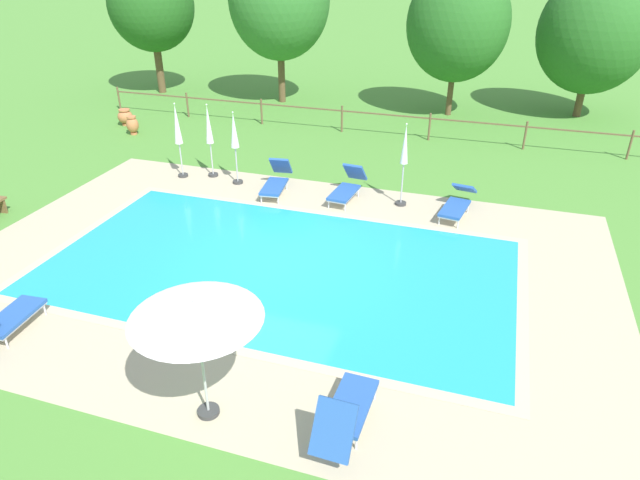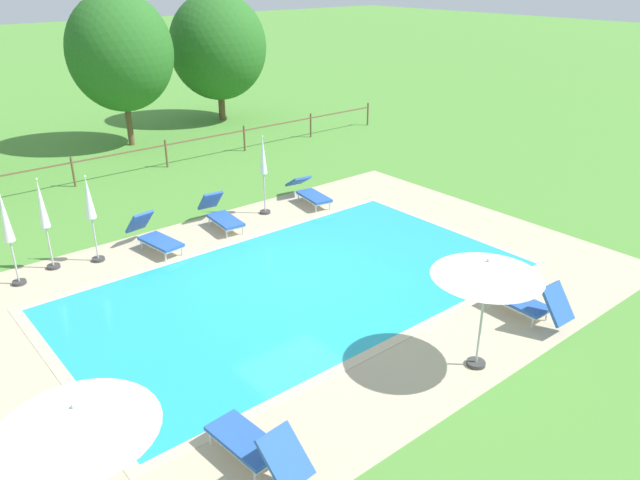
# 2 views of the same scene
# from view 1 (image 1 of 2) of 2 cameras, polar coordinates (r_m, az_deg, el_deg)

# --- Properties ---
(ground_plane) EXTENTS (160.00, 160.00, 0.00)m
(ground_plane) POSITION_cam_1_polar(r_m,az_deg,el_deg) (13.23, -4.31, -2.71)
(ground_plane) COLOR #518E38
(pool_deck_paving) EXTENTS (15.41, 10.59, 0.01)m
(pool_deck_paving) POSITION_cam_1_polar(r_m,az_deg,el_deg) (13.23, -4.31, -2.69)
(pool_deck_paving) COLOR #BCAD8E
(pool_deck_paving) RESTS_ON ground
(swimming_pool_water) EXTENTS (10.81, 5.99, 0.01)m
(swimming_pool_water) POSITION_cam_1_polar(r_m,az_deg,el_deg) (13.23, -4.31, -2.69)
(swimming_pool_water) COLOR #23A8C1
(swimming_pool_water) RESTS_ON ground
(pool_coping_rim) EXTENTS (11.29, 6.47, 0.01)m
(pool_coping_rim) POSITION_cam_1_polar(r_m,az_deg,el_deg) (13.22, -4.31, -2.67)
(pool_coping_rim) COLOR beige
(pool_coping_rim) RESTS_ON ground
(sun_lounger_north_near_steps) EXTENTS (0.76, 1.97, 0.92)m
(sun_lounger_north_near_steps) POSITION_cam_1_polar(r_m,az_deg,el_deg) (12.35, -29.82, -7.26)
(sun_lounger_north_near_steps) COLOR #2856A8
(sun_lounger_north_near_steps) RESTS_ON ground
(sun_lounger_north_mid) EXTENTS (0.77, 1.95, 0.95)m
(sun_lounger_north_mid) POSITION_cam_1_polar(r_m,az_deg,el_deg) (16.53, 2.81, 5.46)
(sun_lounger_north_mid) COLOR #2856A8
(sun_lounger_north_mid) RESTS_ON ground
(sun_lounger_north_far) EXTENTS (0.86, 1.95, 0.96)m
(sun_lounger_north_far) POSITION_cam_1_polar(r_m,az_deg,el_deg) (17.00, -4.52, 6.07)
(sun_lounger_north_far) COLOR #2856A8
(sun_lounger_north_far) RESTS_ON ground
(sun_lounger_north_end) EXTENTS (0.65, 1.83, 1.02)m
(sun_lounger_north_end) POSITION_cam_1_polar(r_m,az_deg,el_deg) (8.98, 2.69, -17.17)
(sun_lounger_north_end) COLOR #2856A8
(sun_lounger_north_end) RESTS_ON ground
(sun_lounger_south_near_corner) EXTENTS (0.91, 2.11, 0.77)m
(sun_lounger_south_near_corner) POSITION_cam_1_polar(r_m,az_deg,el_deg) (16.02, 13.91, 3.74)
(sun_lounger_south_near_corner) COLOR #2856A8
(sun_lounger_south_near_corner) RESTS_ON ground
(patio_umbrella_open_by_bench) EXTENTS (2.01, 2.01, 2.26)m
(patio_umbrella_open_by_bench) POSITION_cam_1_polar(r_m,az_deg,el_deg) (8.38, -12.63, -7.07)
(patio_umbrella_open_by_bench) COLOR #383838
(patio_umbrella_open_by_bench) RESTS_ON ground
(patio_umbrella_closed_row_west) EXTENTS (0.32, 0.32, 2.43)m
(patio_umbrella_closed_row_west) POSITION_cam_1_polar(r_m,az_deg,el_deg) (15.87, 8.64, 8.71)
(patio_umbrella_closed_row_west) COLOR #383838
(patio_umbrella_closed_row_west) RESTS_ON ground
(patio_umbrella_closed_row_mid_west) EXTENTS (0.32, 0.32, 2.31)m
(patio_umbrella_closed_row_mid_west) POSITION_cam_1_polar(r_m,az_deg,el_deg) (17.46, -8.75, 10.40)
(patio_umbrella_closed_row_mid_west) COLOR #383838
(patio_umbrella_closed_row_mid_west) RESTS_ON ground
(patio_umbrella_closed_row_centre) EXTENTS (0.32, 0.32, 2.42)m
(patio_umbrella_closed_row_centre) POSITION_cam_1_polar(r_m,az_deg,el_deg) (18.35, -14.39, 10.88)
(patio_umbrella_closed_row_centre) COLOR #383838
(patio_umbrella_closed_row_centre) RESTS_ON ground
(patio_umbrella_closed_row_mid_east) EXTENTS (0.32, 0.32, 2.38)m
(patio_umbrella_closed_row_mid_east) POSITION_cam_1_polar(r_m,az_deg,el_deg) (18.19, -11.30, 10.91)
(patio_umbrella_closed_row_mid_east) COLOR #383838
(patio_umbrella_closed_row_mid_east) RESTS_ON ground
(terracotta_urn_near_fence) EXTENTS (0.47, 0.47, 0.73)m
(terracotta_urn_near_fence) POSITION_cam_1_polar(r_m,az_deg,el_deg) (23.62, -18.66, 11.12)
(terracotta_urn_near_fence) COLOR #C67547
(terracotta_urn_near_fence) RESTS_ON ground
(terracotta_urn_by_tree) EXTENTS (0.60, 0.60, 0.67)m
(terracotta_urn_by_tree) POSITION_cam_1_polar(r_m,az_deg,el_deg) (25.01, -19.33, 11.84)
(terracotta_urn_by_tree) COLOR #C67547
(terracotta_urn_by_tree) RESTS_ON ground
(perimeter_fence) EXTENTS (24.47, 0.08, 1.05)m
(perimeter_fence) POSITION_cam_1_polar(r_m,az_deg,el_deg) (22.32, 6.67, 12.26)
(perimeter_fence) COLOR brown
(perimeter_fence) RESTS_ON ground
(tree_west_mid) EXTENTS (4.21, 4.21, 6.14)m
(tree_west_mid) POSITION_cam_1_polar(r_m,az_deg,el_deg) (25.19, 13.94, 20.71)
(tree_west_mid) COLOR brown
(tree_west_mid) RESTS_ON ground
(tree_centre) EXTENTS (4.55, 4.55, 5.95)m
(tree_centre) POSITION_cam_1_polar(r_m,az_deg,el_deg) (26.84, 26.31, 18.51)
(tree_centre) COLOR brown
(tree_centre) RESTS_ON ground
(tree_east_mid) EXTENTS (4.03, 4.03, 6.25)m
(tree_east_mid) POSITION_cam_1_polar(r_m,az_deg,el_deg) (29.73, -16.91, 22.02)
(tree_east_mid) COLOR brown
(tree_east_mid) RESTS_ON ground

